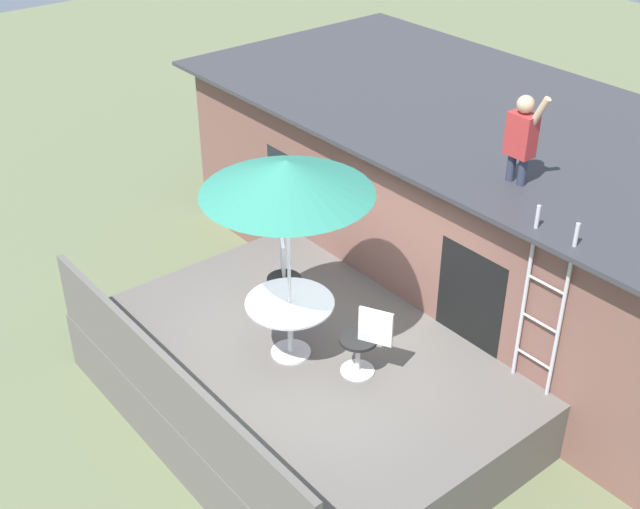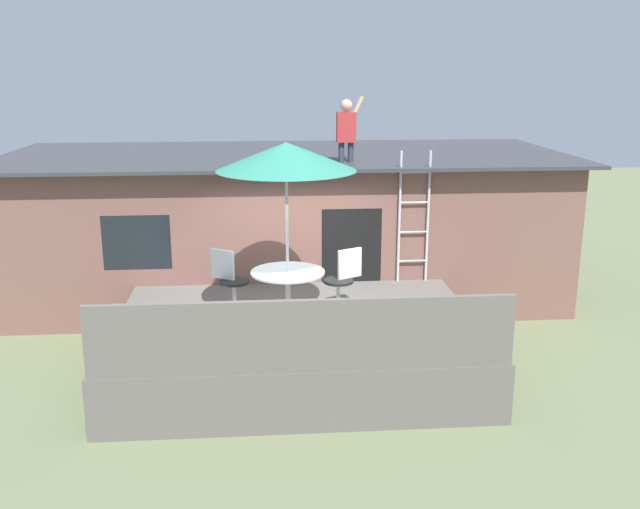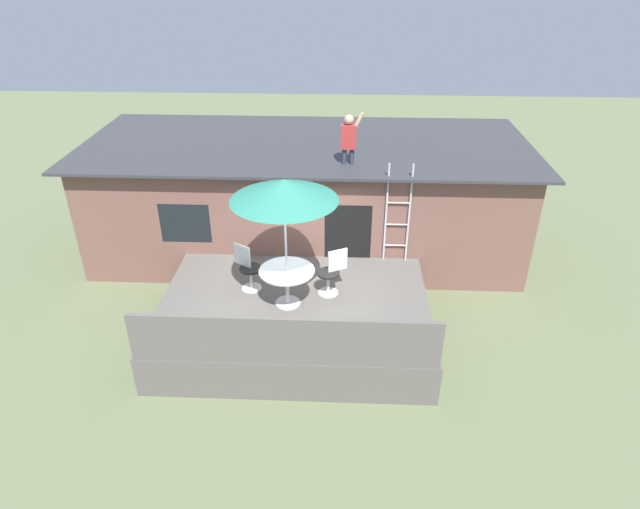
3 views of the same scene
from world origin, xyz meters
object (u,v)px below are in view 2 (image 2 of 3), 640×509
Objects in this scene: person_figure at (347,126)px; patio_chair_right at (342,281)px; patio_table at (288,282)px; step_ladder at (414,217)px; patio_umbrella at (286,157)px; patio_chair_left at (230,281)px.

person_figure reaches higher than patio_chair_right.
patio_chair_right reaches higher than patio_table.
step_ladder is 1.98× the size of person_figure.
step_ladder is 1.91m from person_figure.
step_ladder is at bearing 39.59° from patio_table.
patio_umbrella is at bearing 71.57° from patio_table.
patio_umbrella reaches higher than step_ladder.
step_ladder is at bearing -162.07° from patio_chair_right.
patio_umbrella is at bearing 0.00° from patio_chair_left.
patio_umbrella is (0.00, 0.00, 1.76)m from patio_table.
patio_umbrella reaches higher than patio_chair_right.
person_figure reaches higher than patio_chair_left.
step_ladder is 2.39× the size of patio_chair_left.
person_figure is at bearing 65.63° from patio_table.
patio_umbrella is at bearing -0.00° from patio_chair_right.
person_figure is 2.92m from patio_chair_right.
patio_table is at bearing 0.00° from patio_chair_left.
patio_umbrella is 2.76× the size of patio_chair_left.
step_ladder is 2.39× the size of patio_chair_right.
patio_table is 1.00m from patio_chair_left.
step_ladder reaches higher than patio_chair_left.
person_figure is at bearing -125.55° from patio_chair_right.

